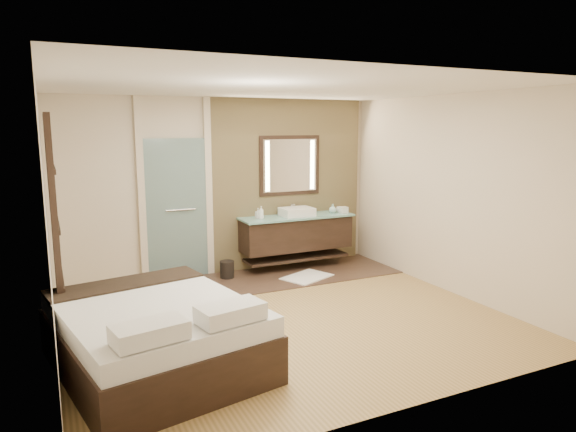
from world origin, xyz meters
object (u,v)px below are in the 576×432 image
mirror_unit (290,165)px  waste_bin (227,270)px  bed (156,335)px  vanity (296,233)px

mirror_unit → waste_bin: 1.96m
bed → waste_bin: bed is taller
mirror_unit → waste_bin: mirror_unit is taller
mirror_unit → waste_bin: bearing=-165.7°
vanity → waste_bin: vanity is taller
mirror_unit → bed: (-2.75, -2.80, -1.32)m
bed → vanity: bearing=32.1°
waste_bin → mirror_unit: bearing=14.3°
bed → waste_bin: 2.94m
vanity → bed: bearing=-137.1°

